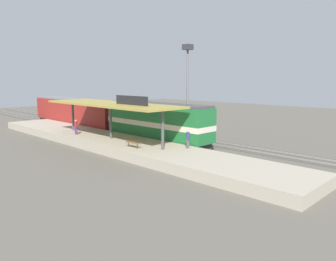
% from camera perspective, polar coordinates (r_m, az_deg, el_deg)
% --- Properties ---
extents(ground_plane, '(120.00, 120.00, 0.00)m').
position_cam_1_polar(ground_plane, '(39.77, -2.16, -1.45)').
color(ground_plane, '#5B564C').
extents(track_near, '(3.20, 110.00, 0.16)m').
position_cam_1_polar(track_near, '(38.45, -4.34, -1.78)').
color(track_near, '#4E4941').
rests_on(track_near, ground).
extents(track_far, '(3.20, 110.00, 0.16)m').
position_cam_1_polar(track_far, '(41.55, 0.46, -0.95)').
color(track_far, '#4E4941').
rests_on(track_far, ground).
extents(platform, '(6.00, 44.00, 0.90)m').
position_cam_1_polar(platform, '(35.59, -9.96, -2.07)').
color(platform, '#A89E89').
rests_on(platform, ground).
extents(station_canopy, '(5.20, 18.00, 4.70)m').
position_cam_1_polar(station_canopy, '(34.98, -10.05, 4.49)').
color(station_canopy, '#47474C').
rests_on(station_canopy, platform).
extents(platform_bench, '(0.44, 1.70, 0.50)m').
position_cam_1_polar(platform_bench, '(30.31, -6.20, -2.18)').
color(platform_bench, '#333338').
rests_on(platform_bench, platform).
extents(locomotive, '(2.93, 14.43, 4.44)m').
position_cam_1_polar(locomotive, '(36.40, -2.04, 1.43)').
color(locomotive, '#28282D').
rests_on(locomotive, track_near).
extents(passenger_carriage_single, '(2.90, 20.00, 4.24)m').
position_cam_1_polar(passenger_carriage_single, '(50.98, -16.03, 3.13)').
color(passenger_carriage_single, '#28282D').
rests_on(passenger_carriage_single, track_near).
extents(light_mast, '(1.10, 1.10, 11.70)m').
position_cam_1_polar(light_mast, '(43.32, 3.46, 10.55)').
color(light_mast, slate).
rests_on(light_mast, ground).
extents(person_waiting, '(0.34, 0.34, 1.71)m').
position_cam_1_polar(person_waiting, '(29.77, 3.51, -1.35)').
color(person_waiting, '#4C4C51').
rests_on(person_waiting, platform).
extents(person_walking, '(0.34, 0.34, 1.71)m').
position_cam_1_polar(person_walking, '(38.73, -15.91, 0.71)').
color(person_walking, '#663375').
rests_on(person_walking, platform).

